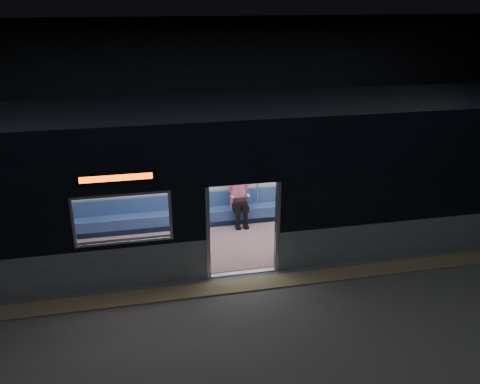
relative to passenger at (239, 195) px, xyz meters
name	(u,v)px	position (x,y,z in m)	size (l,w,h in m)	color
station_floor	(255,300)	(-0.44, -3.55, -0.81)	(24.00, 14.00, 0.01)	#47494C
station_envelope	(257,116)	(-0.44, -3.55, 2.86)	(24.00, 14.00, 5.00)	black
tactile_strip	(248,285)	(-0.44, -3.00, -0.79)	(22.80, 0.50, 0.03)	#8C7F59
metro_car	(229,170)	(-0.44, -1.00, 1.04)	(18.00, 3.04, 3.35)	#8E9FA9
passenger	(239,195)	(0.00, 0.00, 0.00)	(0.45, 0.72, 1.38)	black
handbag	(240,202)	(-0.01, -0.23, -0.12)	(0.31, 0.26, 0.15)	black
transit_map	(246,165)	(0.27, 0.31, 0.68)	(1.01, 0.03, 0.66)	white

